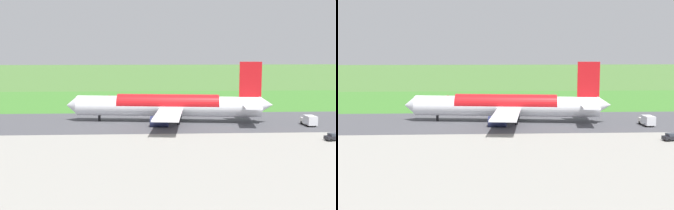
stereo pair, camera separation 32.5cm
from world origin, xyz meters
The scene contains 9 objects.
ground_plane centered at (0.00, 0.00, 0.00)m, with size 800.00×800.00×0.00m, color #477233.
runway_asphalt centered at (0.00, 0.00, 0.03)m, with size 600.00×32.54×0.06m, color #47474C.
apron_concrete centered at (0.00, 48.61, 0.03)m, with size 440.00×110.00×0.05m, color gray.
grass_verge_foreground centered at (0.00, -43.25, 0.02)m, with size 600.00×80.00×0.04m, color #3C782B.
airliner_main centered at (-10.89, 0.05, 4.35)m, with size 54.10×44.41×15.88m.
service_car_followme centered at (-44.07, 25.35, 0.84)m, with size 4.45×2.51×1.62m.
service_truck_fuel centered at (-45.28, 7.54, 1.40)m, with size 2.55×5.90×2.65m.
no_stopping_sign centered at (8.27, -45.23, 1.37)m, with size 0.60×0.10×2.28m.
traffic_cone_orange centered at (13.69, -46.01, 0.28)m, with size 0.40×0.40×0.55m, color orange.
Camera 1 is at (-4.48, 114.01, 19.26)m, focal length 47.28 mm.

